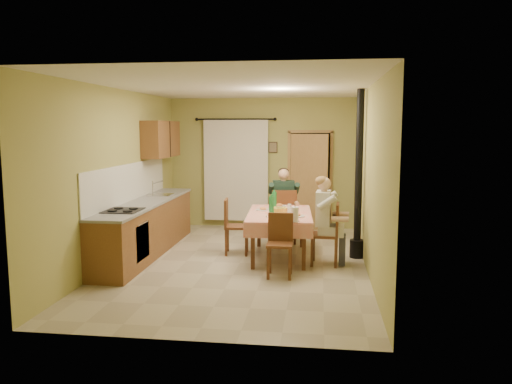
# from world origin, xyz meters

# --- Properties ---
(floor) EXTENTS (4.00, 6.00, 0.01)m
(floor) POSITION_xyz_m (0.00, 0.00, 0.00)
(floor) COLOR tan
(floor) RESTS_ON ground
(room_shell) EXTENTS (4.04, 6.04, 2.82)m
(room_shell) POSITION_xyz_m (0.00, 0.00, 1.82)
(room_shell) COLOR #A29E53
(room_shell) RESTS_ON ground
(kitchen_run) EXTENTS (0.64, 3.64, 1.56)m
(kitchen_run) POSITION_xyz_m (-1.71, 0.40, 0.48)
(kitchen_run) COLOR brown
(kitchen_run) RESTS_ON ground
(upper_cabinets) EXTENTS (0.35, 1.40, 0.70)m
(upper_cabinets) POSITION_xyz_m (-1.82, 1.70, 1.95)
(upper_cabinets) COLOR brown
(upper_cabinets) RESTS_ON room_shell
(curtain) EXTENTS (1.70, 0.07, 2.22)m
(curtain) POSITION_xyz_m (-0.55, 2.90, 1.26)
(curtain) COLOR black
(curtain) RESTS_ON ground
(doorway) EXTENTS (0.96, 0.28, 2.15)m
(doorway) POSITION_xyz_m (1.04, 2.92, 1.05)
(doorway) COLOR black
(doorway) RESTS_ON ground
(dining_table) EXTENTS (1.16, 1.82, 0.76)m
(dining_table) POSITION_xyz_m (0.60, 0.44, 0.38)
(dining_table) COLOR #E18C79
(dining_table) RESTS_ON ground
(tableware) EXTENTS (0.86, 1.62, 0.33)m
(tableware) POSITION_xyz_m (0.62, 0.35, 0.83)
(tableware) COLOR white
(tableware) RESTS_ON dining_table
(chair_far) EXTENTS (0.52, 0.52, 1.02)m
(chair_far) POSITION_xyz_m (0.59, 1.55, 0.29)
(chair_far) COLOR #542D16
(chair_far) RESTS_ON ground
(chair_near) EXTENTS (0.37, 0.37, 0.92)m
(chair_near) POSITION_xyz_m (0.70, -0.65, 0.29)
(chair_near) COLOR #542D16
(chair_near) RESTS_ON ground
(chair_right) EXTENTS (0.45, 0.45, 0.99)m
(chair_right) POSITION_xyz_m (1.37, 0.09, 0.29)
(chair_right) COLOR #542D16
(chair_right) RESTS_ON ground
(chair_left) EXTENTS (0.44, 0.44, 0.96)m
(chair_left) POSITION_xyz_m (-0.16, 0.57, 0.29)
(chair_left) COLOR #542D16
(chair_left) RESTS_ON ground
(man_far) EXTENTS (0.62, 0.52, 1.39)m
(man_far) POSITION_xyz_m (0.59, 1.56, 0.88)
(man_far) COLOR #192D23
(man_far) RESTS_ON chair_far
(man_right) EXTENTS (0.48, 0.60, 1.39)m
(man_right) POSITION_xyz_m (1.36, 0.09, 0.88)
(man_right) COLOR beige
(man_right) RESTS_ON chair_right
(stove_flue) EXTENTS (0.24, 0.24, 2.80)m
(stove_flue) POSITION_xyz_m (1.90, 0.60, 1.02)
(stove_flue) COLOR black
(stove_flue) RESTS_ON ground
(picture_back) EXTENTS (0.19, 0.03, 0.23)m
(picture_back) POSITION_xyz_m (0.25, 2.97, 1.75)
(picture_back) COLOR black
(picture_back) RESTS_ON room_shell
(picture_right) EXTENTS (0.03, 0.31, 0.21)m
(picture_right) POSITION_xyz_m (1.97, 1.20, 1.85)
(picture_right) COLOR brown
(picture_right) RESTS_ON room_shell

